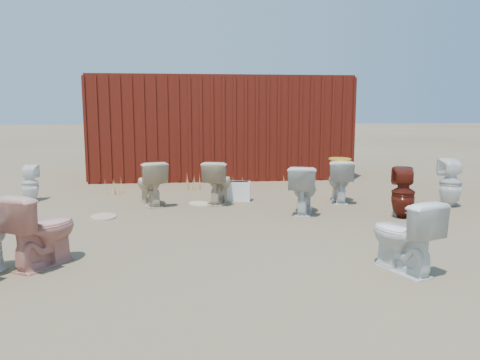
{
  "coord_description": "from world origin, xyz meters",
  "views": [
    {
      "loc": [
        -0.77,
        -6.46,
        1.61
      ],
      "look_at": [
        0.0,
        0.6,
        0.55
      ],
      "focal_mm": 35.0,
      "sensor_mm": 36.0,
      "label": 1
    }
  ],
  "objects": [
    {
      "name": "weed_clump_f",
      "position": [
        2.88,
        0.74,
        0.12
      ],
      "size": [
        0.28,
        0.28,
        0.23
      ],
      "primitive_type": "cone",
      "color": "tan",
      "rests_on": "ground"
    },
    {
      "name": "shipping_container",
      "position": [
        0.0,
        5.2,
        1.2
      ],
      "size": [
        6.0,
        2.4,
        2.4
      ],
      "primitive_type": "cube",
      "color": "#4C150C",
      "rests_on": "ground"
    },
    {
      "name": "weed_clump_b",
      "position": [
        0.11,
        2.69,
        0.14
      ],
      "size": [
        0.32,
        0.32,
        0.28
      ],
      "primitive_type": "cone",
      "color": "tan",
      "rests_on": "ground"
    },
    {
      "name": "loose_tank",
      "position": [
        0.06,
        1.76,
        0.17
      ],
      "size": [
        0.53,
        0.3,
        0.35
      ],
      "primitive_type": "cube",
      "rotation": [
        0.0,
        0.0,
        -0.22
      ],
      "color": "white",
      "rests_on": "ground"
    },
    {
      "name": "toilet_front_maroon",
      "position": [
        2.42,
        0.14,
        0.38
      ],
      "size": [
        0.43,
        0.44,
        0.77
      ],
      "primitive_type": "imported",
      "rotation": [
        0.0,
        0.0,
        2.85
      ],
      "color": "#5B190F",
      "rests_on": "ground"
    },
    {
      "name": "loose_lid_far",
      "position": [
        -0.6,
        1.49,
        0.01
      ],
      "size": [
        0.56,
        0.59,
        0.02
      ],
      "primitive_type": "ellipsoid",
      "rotation": [
        0.0,
        0.0,
        0.61
      ],
      "color": "beige",
      "rests_on": "ground"
    },
    {
      "name": "ground",
      "position": [
        0.0,
        0.0,
        0.0
      ],
      "size": [
        100.0,
        100.0,
        0.0
      ],
      "primitive_type": "plane",
      "color": "brown",
      "rests_on": "ground"
    },
    {
      "name": "yellow_lid",
      "position": [
        1.86,
        1.46,
        0.77
      ],
      "size": [
        0.38,
        0.48,
        0.02
      ],
      "primitive_type": "ellipsoid",
      "color": "gold",
      "rests_on": "toilet_back_yellowlid"
    },
    {
      "name": "toilet_front_pink",
      "position": [
        -2.3,
        -1.55,
        0.39
      ],
      "size": [
        0.77,
        0.88,
        0.78
      ],
      "primitive_type": "imported",
      "rotation": [
        0.0,
        0.0,
        2.6
      ],
      "color": "#E09281",
      "rests_on": "ground"
    },
    {
      "name": "weed_clump_d",
      "position": [
        -0.69,
        3.01,
        0.15
      ],
      "size": [
        0.3,
        0.3,
        0.29
      ],
      "primitive_type": "cone",
      "color": "tan",
      "rests_on": "ground"
    },
    {
      "name": "toilet_back_e",
      "position": [
        3.59,
        0.86,
        0.41
      ],
      "size": [
        0.41,
        0.42,
        0.82
      ],
      "primitive_type": "imported",
      "rotation": [
        0.0,
        0.0,
        3.03
      ],
      "color": "white",
      "rests_on": "ground"
    },
    {
      "name": "weed_clump_a",
      "position": [
        -2.25,
        2.63,
        0.14
      ],
      "size": [
        0.36,
        0.36,
        0.28
      ],
      "primitive_type": "cone",
      "color": "tan",
      "rests_on": "ground"
    },
    {
      "name": "toilet_front_e",
      "position": [
        1.34,
        -2.13,
        0.37
      ],
      "size": [
        0.65,
        0.83,
        0.75
      ],
      "primitive_type": "imported",
      "rotation": [
        0.0,
        0.0,
        3.51
      ],
      "color": "white",
      "rests_on": "ground"
    },
    {
      "name": "toilet_back_beige_left",
      "position": [
        -1.44,
        1.5,
        0.38
      ],
      "size": [
        0.67,
        0.85,
        0.77
      ],
      "primitive_type": "imported",
      "rotation": [
        0.0,
        0.0,
        3.51
      ],
      "color": "beige",
      "rests_on": "ground"
    },
    {
      "name": "toilet_front_c",
      "position": [
        1.0,
        0.62,
        0.38
      ],
      "size": [
        0.65,
        0.85,
        0.76
      ],
      "primitive_type": "imported",
      "rotation": [
        0.0,
        0.0,
        2.81
      ],
      "color": "silver",
      "rests_on": "ground"
    },
    {
      "name": "weed_clump_e",
      "position": [
        1.41,
        3.5,
        0.15
      ],
      "size": [
        0.34,
        0.34,
        0.3
      ],
      "primitive_type": "cone",
      "color": "tan",
      "rests_on": "ground"
    },
    {
      "name": "toilet_back_beige_right",
      "position": [
        -0.27,
        1.55,
        0.38
      ],
      "size": [
        0.63,
        0.83,
        0.75
      ],
      "primitive_type": "imported",
      "rotation": [
        0.0,
        0.0,
        2.82
      ],
      "color": "beige",
      "rests_on": "ground"
    },
    {
      "name": "weed_clump_c",
      "position": [
        2.23,
        2.58,
        0.14
      ],
      "size": [
        0.36,
        0.36,
        0.29
      ],
      "primitive_type": "cone",
      "color": "tan",
      "rests_on": "ground"
    },
    {
      "name": "loose_lid_near",
      "position": [
        -2.08,
        0.65,
        0.01
      ],
      "size": [
        0.5,
        0.58,
        0.02
      ],
      "primitive_type": "ellipsoid",
      "rotation": [
        0.0,
        0.0,
        0.27
      ],
      "color": "#C6AB90",
      "rests_on": "ground"
    },
    {
      "name": "toilet_back_a",
      "position": [
        -3.6,
        2.11,
        0.33
      ],
      "size": [
        0.3,
        0.31,
        0.65
      ],
      "primitive_type": "imported",
      "rotation": [
        0.0,
        0.0,
        3.18
      ],
      "color": "white",
      "rests_on": "ground"
    },
    {
      "name": "toilet_back_yellowlid",
      "position": [
        1.86,
        1.46,
        0.38
      ],
      "size": [
        0.55,
        0.8,
        0.75
      ],
      "primitive_type": "imported",
      "rotation": [
        0.0,
        0.0,
        2.96
      ],
      "color": "silver",
      "rests_on": "ground"
    }
  ]
}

